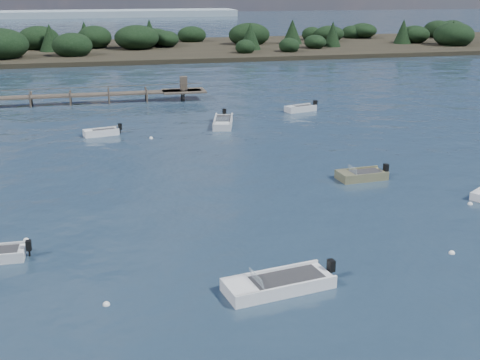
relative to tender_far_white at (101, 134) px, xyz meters
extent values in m
plane|color=#162635|center=(5.76, 27.64, -0.17)|extent=(400.00, 400.00, 0.00)
cube|color=silver|center=(-0.01, 0.00, -0.06)|extent=(3.26, 1.86, 0.72)
cube|color=silver|center=(-1.15, -0.25, 0.35)|extent=(0.96, 1.24, 0.14)
cube|color=#28282B|center=(0.23, 0.05, 0.27)|extent=(2.25, 1.41, 0.12)
cube|color=silver|center=(0.11, -0.54, 0.35)|extent=(3.03, 0.78, 0.14)
cube|color=silver|center=(-0.13, 0.54, 0.35)|extent=(3.03, 0.78, 0.14)
cube|color=black|center=(1.71, 0.37, 0.48)|extent=(0.35, 0.40, 0.56)
cylinder|color=black|center=(1.71, 0.37, -0.01)|extent=(0.12, 0.12, 0.56)
cube|color=silver|center=(7.42, -31.16, -0.06)|extent=(5.23, 2.68, 0.73)
cube|color=silver|center=(5.55, -31.47, 0.36)|extent=(1.46, 1.86, 0.15)
cube|color=#28282B|center=(7.82, -31.09, 0.28)|extent=(3.59, 2.04, 0.12)
cube|color=silver|center=(7.57, -32.02, 0.36)|extent=(4.94, 0.95, 0.15)
cube|color=silver|center=(7.28, -30.30, 0.36)|extent=(4.94, 0.95, 0.15)
cube|color=black|center=(10.11, -30.70, 0.49)|extent=(0.35, 0.40, 0.57)
cylinder|color=black|center=(10.11, -30.70, -0.01)|extent=(0.12, 0.12, 0.57)
cube|color=silver|center=(6.34, -31.34, 0.61)|extent=(0.39, 1.36, 0.44)
cube|color=#B5B9BC|center=(20.99, 6.03, -0.06)|extent=(3.59, 2.21, 0.78)
cube|color=#B5B9BC|center=(19.77, 5.68, 0.40)|extent=(1.10, 1.38, 0.16)
cube|color=#28282B|center=(21.25, 6.11, 0.31)|extent=(2.48, 1.66, 0.13)
cube|color=#B5B9BC|center=(21.16, 5.45, 0.40)|extent=(3.26, 1.05, 0.16)
cube|color=#B5B9BC|center=(20.83, 6.61, 0.40)|extent=(3.26, 1.05, 0.16)
cube|color=black|center=(22.84, 6.56, 0.54)|extent=(0.40, 0.45, 0.61)
cylinder|color=black|center=(22.84, 6.56, 0.00)|extent=(0.14, 0.14, 0.61)
cube|color=black|center=(-3.90, -24.99, 0.43)|extent=(0.27, 0.32, 0.52)
cylinder|color=black|center=(-3.90, -24.99, -0.03)|extent=(0.10, 0.10, 0.52)
cube|color=#75724E|center=(17.72, -17.12, -0.06)|extent=(3.51, 1.97, 0.72)
cube|color=#75724E|center=(16.44, -17.21, 0.36)|extent=(0.93, 1.60, 0.14)
cube|color=#28282B|center=(17.99, -17.10, 0.28)|extent=(2.40, 1.54, 0.12)
cube|color=#75724E|center=(17.78, -17.91, 0.36)|extent=(3.39, 0.38, 0.14)
cube|color=#75724E|center=(17.66, -16.32, 0.36)|extent=(3.39, 0.38, 0.14)
cube|color=black|center=(19.64, -16.97, 0.48)|extent=(0.31, 0.37, 0.57)
cylinder|color=black|center=(19.64, -16.97, -0.01)|extent=(0.11, 0.11, 0.57)
cube|color=silver|center=(16.98, -17.17, 0.61)|extent=(0.25, 1.24, 0.43)
cube|color=#B5B9BC|center=(11.57, 1.50, -0.05)|extent=(2.95, 5.54, 0.79)
cube|color=#B5B9BC|center=(11.08, -0.45, 0.41)|extent=(1.80, 1.61, 0.16)
cube|color=#28282B|center=(11.68, 1.91, 0.32)|extent=(2.21, 3.82, 0.14)
cube|color=#B5B9BC|center=(12.33, 1.31, 0.41)|extent=(1.43, 5.15, 0.16)
cube|color=#B5B9BC|center=(10.81, 1.69, 0.41)|extent=(1.43, 5.15, 0.16)
cube|color=black|center=(12.28, 4.30, 0.54)|extent=(0.45, 0.40, 0.62)
cylinder|color=black|center=(12.28, 4.30, 0.00)|extent=(0.14, 0.14, 0.62)
cube|color=silver|center=(11.29, 0.37, 0.68)|extent=(1.23, 0.47, 0.47)
sphere|color=white|center=(17.16, -29.58, -0.17)|extent=(0.32, 0.32, 0.32)
sphere|color=white|center=(-4.28, -22.92, -0.17)|extent=(0.32, 0.32, 0.32)
sphere|color=white|center=(22.24, -23.43, -0.17)|extent=(0.32, 0.32, 0.32)
sphere|color=white|center=(4.29, -2.11, -0.17)|extent=(0.32, 0.32, 0.32)
sphere|color=white|center=(-0.21, -30.82, -0.17)|extent=(0.32, 0.32, 0.32)
cube|color=#4B4137|center=(9.76, 15.64, 0.83)|extent=(5.00, 3.20, 0.18)
cube|color=#4B4137|center=(9.76, 15.64, 1.73)|extent=(0.80, 0.80, 1.60)
cylinder|color=#4B4137|center=(-7.44, 14.78, 0.23)|extent=(0.20, 0.20, 2.20)
cylinder|color=#4B4137|center=(-7.44, 16.49, 0.23)|extent=(0.20, 0.20, 2.20)
cylinder|color=#4B4137|center=(-3.17, 14.78, 0.23)|extent=(0.20, 0.20, 2.20)
cylinder|color=#4B4137|center=(-3.17, 16.49, 0.23)|extent=(0.20, 0.20, 2.20)
cylinder|color=#4B4137|center=(1.09, 14.78, 0.23)|extent=(0.20, 0.20, 2.20)
cylinder|color=#4B4137|center=(1.09, 16.49, 0.23)|extent=(0.20, 0.20, 2.20)
cylinder|color=#4B4137|center=(5.36, 14.78, 0.23)|extent=(0.20, 0.20, 2.20)
cylinder|color=#4B4137|center=(5.36, 16.49, 0.23)|extent=(0.20, 0.20, 2.20)
cylinder|color=#4B4137|center=(9.63, 14.78, 0.23)|extent=(0.20, 0.20, 2.20)
cylinder|color=#4B4137|center=(9.63, 16.49, 0.23)|extent=(0.20, 0.20, 2.20)
cube|color=black|center=(30.76, 67.64, -0.17)|extent=(190.00, 40.00, 1.60)
ellipsoid|color=black|center=(30.76, 67.64, 2.63)|extent=(180.50, 36.00, 4.40)
camera|label=1|loc=(0.19, -54.43, 13.09)|focal=45.00mm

